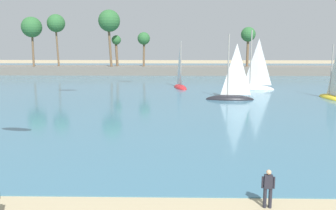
{
  "coord_description": "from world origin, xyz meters",
  "views": [
    {
      "loc": [
        3.28,
        -8.94,
        6.85
      ],
      "look_at": [
        2.9,
        9.69,
        3.59
      ],
      "focal_mm": 38.62,
      "sensor_mm": 36.0,
      "label": 1
    }
  ],
  "objects_px": {
    "sailboat_near_shore": "(180,83)",
    "sailboat_far_left": "(231,93)",
    "person_at_waterline": "(268,187)",
    "sailboat_mid_bay": "(253,83)",
    "sailboat_toward_headland": "(331,93)"
  },
  "relations": [
    {
      "from": "sailboat_toward_headland",
      "to": "sailboat_far_left",
      "type": "bearing_deg",
      "value": -175.06
    },
    {
      "from": "sailboat_near_shore",
      "to": "sailboat_far_left",
      "type": "distance_m",
      "value": 12.6
    },
    {
      "from": "sailboat_mid_bay",
      "to": "sailboat_far_left",
      "type": "distance_m",
      "value": 10.99
    },
    {
      "from": "sailboat_near_shore",
      "to": "sailboat_far_left",
      "type": "height_order",
      "value": "sailboat_far_left"
    },
    {
      "from": "sailboat_far_left",
      "to": "sailboat_mid_bay",
      "type": "bearing_deg",
      "value": 64.56
    },
    {
      "from": "sailboat_near_shore",
      "to": "sailboat_toward_headland",
      "type": "xyz_separation_m",
      "value": [
        18.22,
        -10.06,
        -0.04
      ]
    },
    {
      "from": "sailboat_near_shore",
      "to": "sailboat_toward_headland",
      "type": "bearing_deg",
      "value": -28.91
    },
    {
      "from": "person_at_waterline",
      "to": "sailboat_mid_bay",
      "type": "distance_m",
      "value": 39.09
    },
    {
      "from": "person_at_waterline",
      "to": "sailboat_toward_headland",
      "type": "height_order",
      "value": "sailboat_toward_headland"
    },
    {
      "from": "person_at_waterline",
      "to": "sailboat_far_left",
      "type": "bearing_deg",
      "value": 84.44
    },
    {
      "from": "person_at_waterline",
      "to": "sailboat_mid_bay",
      "type": "bearing_deg",
      "value": 78.96
    },
    {
      "from": "sailboat_mid_bay",
      "to": "sailboat_far_left",
      "type": "xyz_separation_m",
      "value": [
        -4.72,
        -9.92,
        -0.07
      ]
    },
    {
      "from": "sailboat_near_shore",
      "to": "sailboat_far_left",
      "type": "relative_size",
      "value": 0.9
    },
    {
      "from": "sailboat_near_shore",
      "to": "sailboat_mid_bay",
      "type": "relative_size",
      "value": 0.82
    },
    {
      "from": "sailboat_near_shore",
      "to": "sailboat_mid_bay",
      "type": "height_order",
      "value": "sailboat_mid_bay"
    }
  ]
}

